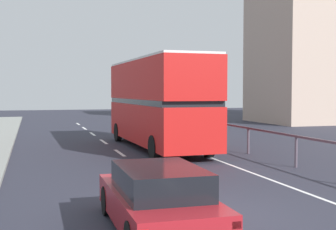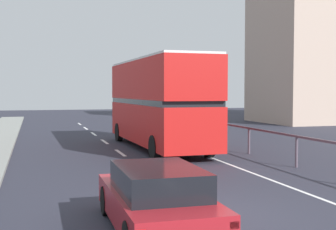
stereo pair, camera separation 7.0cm
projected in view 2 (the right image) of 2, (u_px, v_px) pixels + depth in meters
ground_plane at (210, 218)px, 10.19m from camera, size 73.05×120.00×0.10m
lane_paint_markings at (177, 157)px, 19.18m from camera, size 3.50×46.00×0.01m
bridge_side_railing at (249, 132)px, 20.28m from camera, size 0.10×42.00×1.18m
double_decker_bus_red at (158, 101)px, 22.11m from camera, size 2.80×10.29×4.28m
hatchback_car_near at (156, 199)px, 9.07m from camera, size 1.80×4.26×1.31m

